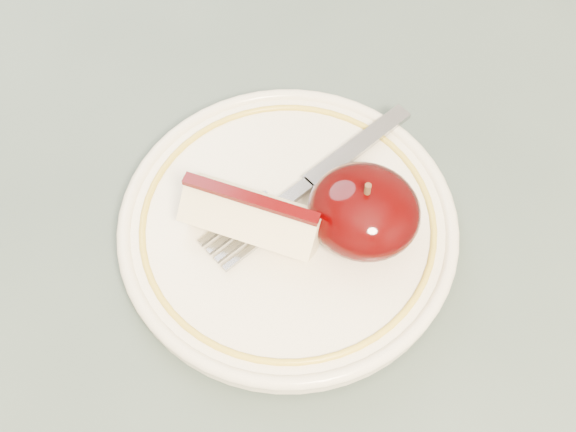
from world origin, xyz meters
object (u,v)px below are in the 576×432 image
at_px(apple_half, 364,211).
at_px(fork, 307,184).
at_px(table, 246,266).
at_px(plate, 288,227).

xyz_separation_m(apple_half, fork, (-0.04, 0.01, -0.02)).
relative_size(table, plate, 4.15).
distance_m(apple_half, fork, 0.05).
height_order(table, fork, fork).
bearing_deg(table, fork, 31.15).
xyz_separation_m(plate, apple_half, (0.04, 0.02, 0.03)).
bearing_deg(apple_half, plate, -157.95).
bearing_deg(apple_half, fork, 164.72).
xyz_separation_m(table, apple_half, (0.08, 0.01, 0.13)).
bearing_deg(fork, table, 143.35).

